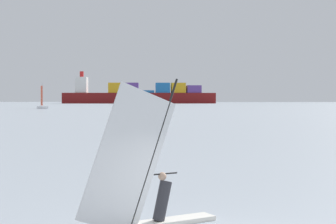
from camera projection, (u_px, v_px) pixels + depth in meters
windsurfer at (149, 185)px, 13.42m from camera, size 3.62×2.16×4.04m
cargo_ship at (140, 95)px, 537.70m from camera, size 157.04×24.63×33.08m
channel_buoy at (151, 125)px, 51.45m from camera, size 1.23×1.23×1.87m
small_sailboat at (42, 106)px, 198.52m from camera, size 5.61×7.99×10.04m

